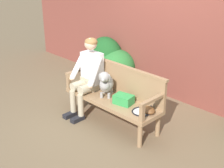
% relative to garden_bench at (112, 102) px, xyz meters
% --- Properties ---
extents(ground_plane, '(40.00, 40.00, 0.00)m').
position_rel_garden_bench_xyz_m(ground_plane, '(0.00, 0.00, -0.37)').
color(ground_plane, brown).
extents(brick_garden_fence, '(8.00, 0.30, 2.42)m').
position_rel_garden_bench_xyz_m(brick_garden_fence, '(0.00, 1.59, 0.84)').
color(brick_garden_fence, brown).
rests_on(brick_garden_fence, ground).
extents(hedge_bush_far_left, '(0.79, 0.76, 0.71)m').
position_rel_garden_bench_xyz_m(hedge_bush_far_left, '(-1.12, 1.25, -0.02)').
color(hedge_bush_far_left, '#286B2D').
rests_on(hedge_bush_far_left, ground).
extents(hedge_bush_mid_left, '(0.83, 0.65, 0.92)m').
position_rel_garden_bench_xyz_m(hedge_bush_mid_left, '(-1.44, 1.24, 0.09)').
color(hedge_bush_mid_left, '#194C1E').
rests_on(hedge_bush_mid_left, ground).
extents(garden_bench, '(1.69, 0.53, 0.43)m').
position_rel_garden_bench_xyz_m(garden_bench, '(0.00, 0.00, 0.00)').
color(garden_bench, '#93704C').
rests_on(garden_bench, ground).
extents(bench_backrest, '(1.73, 0.06, 0.50)m').
position_rel_garden_bench_xyz_m(bench_backrest, '(0.00, 0.24, 0.31)').
color(bench_backrest, '#93704C').
rests_on(bench_backrest, garden_bench).
extents(bench_armrest_left_end, '(0.06, 0.53, 0.28)m').
position_rel_garden_bench_xyz_m(bench_armrest_left_end, '(-0.80, -0.09, 0.26)').
color(bench_armrest_left_end, '#93704C').
rests_on(bench_armrest_left_end, garden_bench).
extents(bench_armrest_right_end, '(0.06, 0.53, 0.28)m').
position_rel_garden_bench_xyz_m(bench_armrest_right_end, '(0.80, -0.09, 0.26)').
color(bench_armrest_right_end, '#93704C').
rests_on(bench_armrest_right_end, garden_bench).
extents(person_seated, '(0.56, 0.67, 1.30)m').
position_rel_garden_bench_xyz_m(person_seated, '(-0.53, -0.02, 0.33)').
color(person_seated, black).
rests_on(person_seated, ground).
extents(dog_on_bench, '(0.36, 0.44, 0.46)m').
position_rel_garden_bench_xyz_m(dog_on_bench, '(-0.12, -0.01, 0.28)').
color(dog_on_bench, gray).
rests_on(dog_on_bench, garden_bench).
extents(tennis_racket, '(0.29, 0.56, 0.03)m').
position_rel_garden_bench_xyz_m(tennis_racket, '(0.62, 0.01, 0.07)').
color(tennis_racket, black).
rests_on(tennis_racket, garden_bench).
extents(baseball_glove, '(0.26, 0.23, 0.09)m').
position_rel_garden_bench_xyz_m(baseball_glove, '(0.71, 0.04, 0.10)').
color(baseball_glove, brown).
rests_on(baseball_glove, garden_bench).
extents(sports_bag, '(0.31, 0.25, 0.14)m').
position_rel_garden_bench_xyz_m(sports_bag, '(0.25, -0.00, 0.13)').
color(sports_bag, '#2D8E42').
rests_on(sports_bag, garden_bench).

